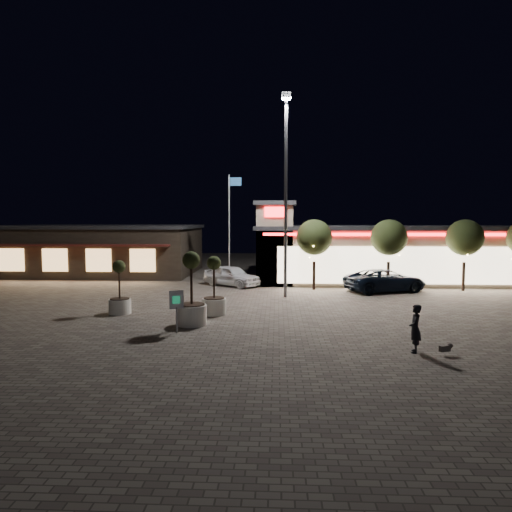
{
  "coord_description": "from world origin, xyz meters",
  "views": [
    {
      "loc": [
        1.49,
        -20.0,
        4.74
      ],
      "look_at": [
        0.28,
        6.0,
        2.68
      ],
      "focal_mm": 32.0,
      "sensor_mm": 36.0,
      "label": 1
    }
  ],
  "objects_px": {
    "pedestrian": "(415,329)",
    "planter_left": "(120,297)",
    "planter_mid": "(192,302)",
    "valet_sign": "(176,303)",
    "white_sedan": "(232,276)",
    "pickup_truck": "(385,280)"
  },
  "relations": [
    {
      "from": "pedestrian",
      "to": "planter_left",
      "type": "xyz_separation_m",
      "value": [
        -12.91,
        6.2,
        -0.03
      ]
    },
    {
      "from": "planter_mid",
      "to": "valet_sign",
      "type": "xyz_separation_m",
      "value": [
        -0.36,
        -1.5,
        0.23
      ]
    },
    {
      "from": "white_sedan",
      "to": "planter_mid",
      "type": "height_order",
      "value": "planter_mid"
    },
    {
      "from": "pickup_truck",
      "to": "pedestrian",
      "type": "bearing_deg",
      "value": 151.89
    },
    {
      "from": "valet_sign",
      "to": "white_sedan",
      "type": "bearing_deg",
      "value": 86.06
    },
    {
      "from": "pickup_truck",
      "to": "planter_mid",
      "type": "relative_size",
      "value": 1.62
    },
    {
      "from": "pickup_truck",
      "to": "pedestrian",
      "type": "xyz_separation_m",
      "value": [
        -2.24,
        -14.09,
        0.12
      ]
    },
    {
      "from": "white_sedan",
      "to": "planter_left",
      "type": "distance_m",
      "value": 11.02
    },
    {
      "from": "pedestrian",
      "to": "planter_left",
      "type": "height_order",
      "value": "planter_left"
    },
    {
      "from": "pedestrian",
      "to": "valet_sign",
      "type": "relative_size",
      "value": 0.96
    },
    {
      "from": "planter_mid",
      "to": "pedestrian",
      "type": "bearing_deg",
      "value": -23.95
    },
    {
      "from": "pedestrian",
      "to": "planter_left",
      "type": "bearing_deg",
      "value": -100.61
    },
    {
      "from": "planter_mid",
      "to": "valet_sign",
      "type": "height_order",
      "value": "planter_mid"
    },
    {
      "from": "pickup_truck",
      "to": "valet_sign",
      "type": "bearing_deg",
      "value": 116.62
    },
    {
      "from": "pickup_truck",
      "to": "planter_mid",
      "type": "xyz_separation_m",
      "value": [
        -11.04,
        -10.18,
        0.28
      ]
    },
    {
      "from": "white_sedan",
      "to": "planter_left",
      "type": "xyz_separation_m",
      "value": [
        -4.7,
        -9.96,
        0.09
      ]
    },
    {
      "from": "planter_left",
      "to": "planter_mid",
      "type": "distance_m",
      "value": 4.71
    },
    {
      "from": "white_sedan",
      "to": "pedestrian",
      "type": "height_order",
      "value": "pedestrian"
    },
    {
      "from": "planter_left",
      "to": "valet_sign",
      "type": "bearing_deg",
      "value": -45.26
    },
    {
      "from": "planter_mid",
      "to": "pickup_truck",
      "type": "bearing_deg",
      "value": 42.68
    },
    {
      "from": "white_sedan",
      "to": "planter_left",
      "type": "height_order",
      "value": "planter_left"
    },
    {
      "from": "white_sedan",
      "to": "valet_sign",
      "type": "xyz_separation_m",
      "value": [
        -0.95,
        -13.75,
        0.51
      ]
    }
  ]
}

